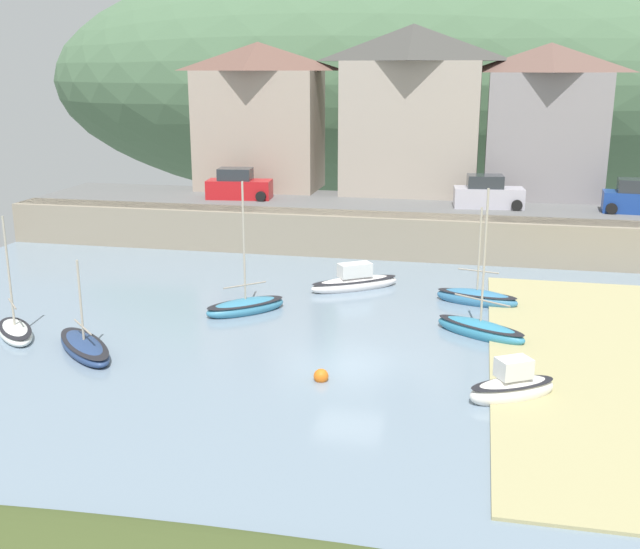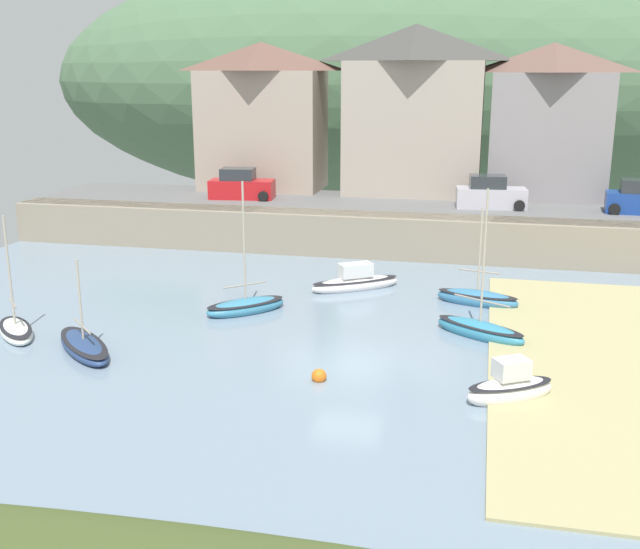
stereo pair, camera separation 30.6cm
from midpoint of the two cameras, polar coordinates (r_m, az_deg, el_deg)
The scene contains 16 objects.
ground at distance 19.03m, azimuth 1.46°, elevation -17.36°, with size 48.00×41.00×0.61m.
quay_seawall at distance 43.98m, azimuth 6.52°, elevation 3.23°, with size 48.00×9.40×2.40m.
hillside_backdrop at distance 80.76m, azimuth 8.33°, elevation 14.27°, with size 80.00×44.00×26.61m.
waterfront_building_left at distance 52.82m, azimuth -4.23°, elevation 11.89°, with size 8.52×5.11×9.84m.
waterfront_building_centre at distance 50.79m, azimuth 7.32°, elevation 12.27°, with size 9.10×5.39×10.87m.
waterfront_building_right at distance 50.74m, azimuth 17.11°, elevation 11.05°, with size 7.56×4.70×9.66m.
sailboat_nearest_shore at distance 33.66m, azimuth -5.38°, elevation -2.39°, with size 3.65×3.56×6.02m.
sailboat_tall_mast at distance 31.15m, azimuth 12.27°, elevation -4.10°, with size 3.98×2.98×6.21m.
fishing_boat_green at distance 35.37m, azimuth 12.05°, elevation -1.76°, with size 3.93×2.00×4.70m.
rowboat_small_beached at distance 36.99m, azimuth 2.94°, elevation -0.57°, with size 4.41×3.49×1.49m.
sailboat_blue_trim at distance 30.22m, azimuth -17.14°, elevation -5.19°, with size 4.06×4.01×3.79m.
dinghy_open_wooden at distance 25.59m, azimuth 14.52°, elevation -8.33°, with size 3.19×2.49×1.63m.
sailboat_far_left at distance 32.91m, azimuth -21.77°, elevation -3.92°, with size 3.12×3.23×5.10m.
parked_car_near_slipway at distance 49.02m, azimuth -5.81°, elevation 6.68°, with size 4.25×2.11×1.95m.
parked_car_by_wall at distance 46.57m, azimuth 12.93°, elevation 5.92°, with size 4.25×2.09×1.95m.
mooring_buoy at distance 26.33m, azimuth 0.26°, elevation -7.70°, with size 0.53×0.53×0.53m.
Camera 2 is at (4.58, -25.28, 10.40)m, focal length 42.32 mm.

